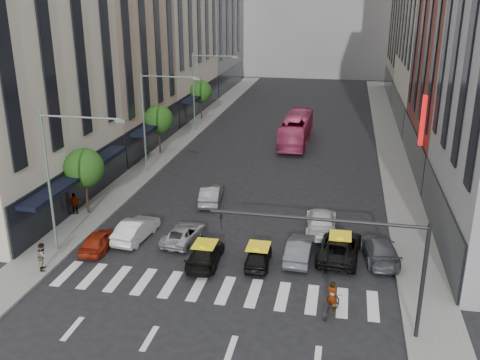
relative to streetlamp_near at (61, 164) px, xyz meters
The scene contains 30 objects.
ground 12.32m from the streetlamp_near, 21.72° to the right, with size 160.00×160.00×0.00m, color black.
sidewalk_left 26.69m from the streetlamp_near, 93.21° to the left, with size 3.00×96.00×0.15m, color slate.
sidewalk_right 34.27m from the streetlamp_near, 50.35° to the left, with size 3.00×96.00×0.15m, color slate.
building_left_a 12.76m from the streetlamp_near, 134.82° to the left, with size 8.00×18.00×28.00m, color beige.
building_left_b 25.72m from the streetlamp_near, 106.16° to the left, with size 8.00×16.00×24.00m, color tan.
building_right_b 36.20m from the streetlamp_near, 40.38° to the left, with size 8.00×18.00×26.00m, color brown.
building_right_d 67.22m from the streetlamp_near, 66.09° to the left, with size 8.00×18.00×28.00m, color tan.
tree_near 6.65m from the streetlamp_near, 106.32° to the left, with size 2.88×2.88×4.95m.
tree_mid 22.18m from the streetlamp_near, 94.56° to the left, with size 2.88×2.88×4.95m.
tree_far 38.11m from the streetlamp_near, 92.65° to the left, with size 2.88×2.88×4.95m.
streetlamp_near is the anchor object (origin of this frame).
streetlamp_mid 16.00m from the streetlamp_near, 90.00° to the left, with size 5.38×0.25×9.00m.
streetlamp_far 32.00m from the streetlamp_near, 90.00° to the left, with size 5.38×0.25×9.00m.
traffic_signal 18.48m from the streetlamp_near, 15.74° to the right, with size 10.10×0.20×6.00m.
liberty_sign 27.73m from the streetlamp_near, 35.24° to the left, with size 0.30×0.70×4.00m.
car_red 5.56m from the streetlamp_near, 25.72° to the left, with size 1.49×3.70×1.26m, color maroon.
car_white_front 6.74m from the streetlamp_near, 39.17° to the left, with size 1.52×4.36×1.44m, color silver.
car_silver 8.97m from the streetlamp_near, 24.34° to the left, with size 1.96×4.25×1.18m, color #A4A5AA.
taxi_left 10.21m from the streetlamp_near, ahead, with size 1.80×4.43×1.28m, color black.
taxi_center 13.09m from the streetlamp_near, ahead, with size 1.44×3.59×1.22m, color black.
car_grey_mid 15.39m from the streetlamp_near, ahead, with size 1.48×4.24×1.40m, color #474A4F.
taxi_right 17.74m from the streetlamp_near, ahead, with size 2.41×5.23×1.45m, color black.
car_grey_curb 20.09m from the streetlamp_near, ahead, with size 1.96×4.82×1.40m, color #484B51.
car_row2_left 13.14m from the streetlamp_near, 56.70° to the left, with size 1.52×4.35×1.43m, color gray.
car_row2_right 17.46m from the streetlamp_near, 22.62° to the left, with size 2.05×5.04×1.46m, color silver.
bus 31.29m from the streetlamp_near, 68.34° to the left, with size 2.63×11.23×3.13m, color #B93662.
motorcycle 17.75m from the streetlamp_near, 12.77° to the right, with size 0.66×1.89×0.99m, color black.
rider 17.39m from the streetlamp_near, 12.77° to the right, with size 0.61×0.40×1.67m, color gray.
pedestrian_near 5.53m from the streetlamp_near, 98.07° to the right, with size 0.82×0.64×1.68m, color gray.
pedestrian_far 7.84m from the streetlamp_near, 114.77° to the left, with size 0.97×0.40×1.65m, color gray.
Camera 1 is at (6.50, -23.82, 15.66)m, focal length 40.00 mm.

